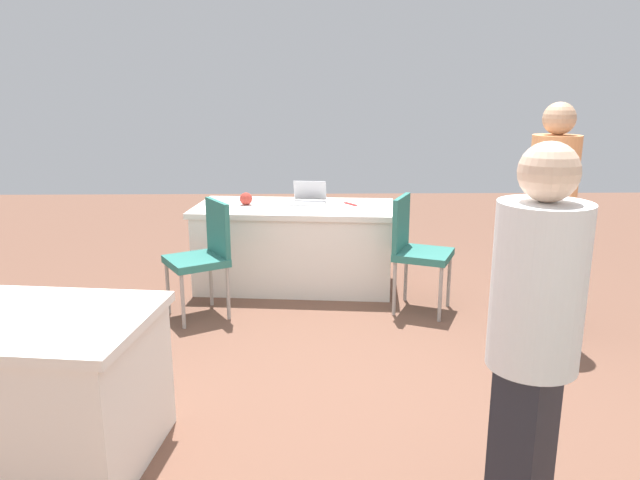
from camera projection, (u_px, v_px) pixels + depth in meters
ground_plane at (342, 385)px, 3.78m from camera, size 14.40×14.40×0.00m
table_foreground at (295, 245)px, 5.65m from camera, size 1.94×1.10×0.77m
chair_near_front at (204, 251)px, 4.83m from camera, size 0.60×0.60×0.96m
chair_tucked_left at (415, 246)px, 4.95m from camera, size 0.58×0.58×0.97m
person_presenter at (550, 210)px, 4.31m from camera, size 0.41×0.41×1.75m
person_attendee_browsing at (533, 337)px, 2.24m from camera, size 0.48×0.48×1.65m
laptop_silver at (309, 199)px, 5.66m from camera, size 0.35×0.33×0.21m
yarn_ball at (246, 199)px, 5.58m from camera, size 0.12×0.12×0.12m
scissors_red at (350, 204)px, 5.62m from camera, size 0.13×0.17×0.01m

